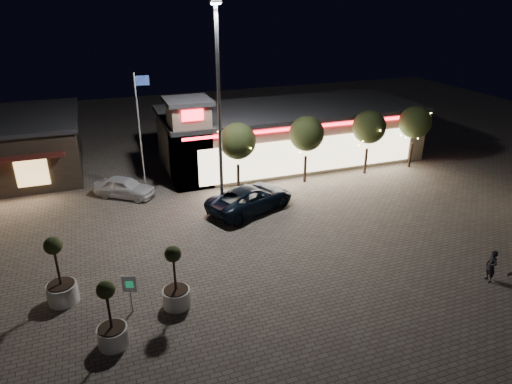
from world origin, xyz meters
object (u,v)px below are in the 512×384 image
object	(u,v)px
pickup_truck	(251,198)
planter_left	(61,282)
white_sedan	(125,187)
planter_mid	(111,326)
pedestrian	(491,266)
valet_sign	(130,287)

from	to	relation	value
pickup_truck	planter_left	bearing A→B (deg)	96.43
pickup_truck	white_sedan	xyz separation A→B (m)	(-7.20, 4.72, -0.11)
planter_mid	pedestrian	bearing A→B (deg)	-5.34
white_sedan	pedestrian	size ratio (longest dim) A/B	2.53
pickup_truck	pedestrian	bearing A→B (deg)	-166.26
planter_left	white_sedan	bearing A→B (deg)	71.28
planter_mid	valet_sign	bearing A→B (deg)	63.32
pickup_truck	pedestrian	distance (m)	13.69
planter_left	planter_mid	bearing A→B (deg)	-62.00
white_sedan	pickup_truck	bearing A→B (deg)	-87.60
planter_left	planter_mid	distance (m)	4.03
white_sedan	pedestrian	xyz separation A→B (m)	(15.26, -15.79, 0.11)
planter_mid	white_sedan	bearing A→B (deg)	83.09
pickup_truck	pedestrian	world-z (taller)	pedestrian
pickup_truck	planter_mid	size ratio (longest dim) A/B	1.98
white_sedan	planter_left	xyz separation A→B (m)	(-3.61, -10.65, 0.30)
pedestrian	valet_sign	bearing A→B (deg)	-92.03
white_sedan	valet_sign	bearing A→B (deg)	-148.15
pickup_truck	valet_sign	distance (m)	11.14
planter_left	valet_sign	size ratio (longest dim) A/B	1.78
planter_left	pedestrian	bearing A→B (deg)	-15.24
pedestrian	planter_mid	bearing A→B (deg)	-85.58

